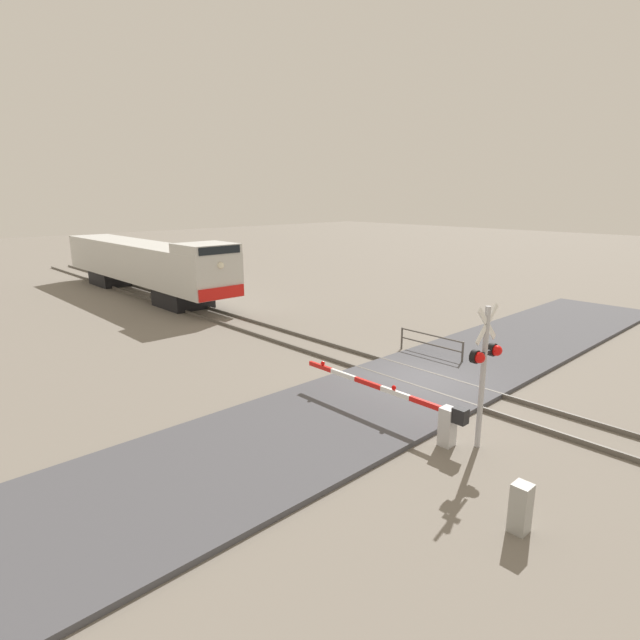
% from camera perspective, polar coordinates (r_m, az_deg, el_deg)
% --- Properties ---
extents(ground_plane, '(160.00, 160.00, 0.00)m').
position_cam_1_polar(ground_plane, '(18.18, 11.65, -6.94)').
color(ground_plane, slate).
extents(rail_track_left, '(0.08, 80.00, 0.15)m').
position_cam_1_polar(rail_track_left, '(17.61, 10.30, -7.32)').
color(rail_track_left, '#59544C').
rests_on(rail_track_left, ground_plane).
extents(rail_track_right, '(0.08, 80.00, 0.15)m').
position_cam_1_polar(rail_track_right, '(18.72, 12.94, -6.16)').
color(rail_track_right, '#59544C').
rests_on(rail_track_right, ground_plane).
extents(road_surface, '(36.00, 5.13, 0.14)m').
position_cam_1_polar(road_surface, '(18.16, 11.66, -6.73)').
color(road_surface, '#47474C').
rests_on(road_surface, ground_plane).
extents(locomotive, '(2.88, 19.12, 3.89)m').
position_cam_1_polar(locomotive, '(34.97, -19.27, 6.05)').
color(locomotive, black).
rests_on(locomotive, ground_plane).
extents(crossing_signal, '(1.18, 0.33, 3.78)m').
position_cam_1_polar(crossing_signal, '(13.32, 18.10, -4.56)').
color(crossing_signal, '#ADADB2').
rests_on(crossing_signal, ground_plane).
extents(crossing_gate, '(0.36, 5.86, 1.16)m').
position_cam_1_polar(crossing_gate, '(14.14, 11.49, -9.96)').
color(crossing_gate, silver).
rests_on(crossing_gate, ground_plane).
extents(utility_cabinet, '(0.35, 0.35, 1.02)m').
position_cam_1_polar(utility_cabinet, '(11.10, 21.71, -19.13)').
color(utility_cabinet, '#999993').
rests_on(utility_cabinet, ground_plane).
extents(guard_railing, '(0.08, 3.00, 0.95)m').
position_cam_1_polar(guard_railing, '(20.87, 12.40, -2.43)').
color(guard_railing, '#4C4742').
rests_on(guard_railing, ground_plane).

